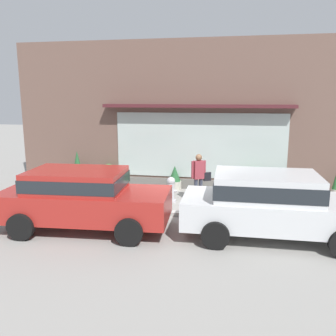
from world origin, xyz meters
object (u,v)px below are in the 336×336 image
(potted_plant_trailing_edge, at_px, (175,178))
(potted_plant_window_left, at_px, (109,174))
(parked_car_red, at_px, (83,196))
(parked_car_silver, at_px, (271,202))
(potted_plant_near_hydrant, at_px, (282,186))
(fire_hydrant, at_px, (171,189))
(pedestrian_with_handbag, at_px, (199,174))
(potted_plant_corner_tall, at_px, (251,180))
(potted_plant_low_front, at_px, (78,169))

(potted_plant_trailing_edge, bearing_deg, potted_plant_window_left, 178.71)
(parked_car_red, height_order, potted_plant_window_left, parked_car_red)
(parked_car_silver, relative_size, potted_plant_near_hydrant, 6.20)
(fire_hydrant, height_order, pedestrian_with_handbag, pedestrian_with_handbag)
(parked_car_red, height_order, parked_car_silver, parked_car_silver)
(fire_hydrant, bearing_deg, pedestrian_with_handbag, 9.86)
(fire_hydrant, height_order, potted_plant_near_hydrant, fire_hydrant)
(potted_plant_trailing_edge, bearing_deg, potted_plant_near_hydrant, -4.55)
(fire_hydrant, bearing_deg, parked_car_red, -122.22)
(parked_car_red, distance_m, potted_plant_corner_tall, 6.34)
(fire_hydrant, xyz_separation_m, potted_plant_window_left, (-2.74, 1.62, 0.06))
(potted_plant_corner_tall, relative_size, potted_plant_window_left, 0.99)
(parked_car_silver, relative_size, potted_plant_trailing_edge, 4.94)
(parked_car_silver, distance_m, potted_plant_window_left, 7.03)
(potted_plant_window_left, bearing_deg, fire_hydrant, -30.65)
(fire_hydrant, bearing_deg, potted_plant_corner_tall, 31.62)
(potted_plant_near_hydrant, bearing_deg, fire_hydrant, -160.99)
(potted_plant_trailing_edge, relative_size, potted_plant_low_front, 0.66)
(parked_car_red, bearing_deg, potted_plant_near_hydrant, 33.52)
(potted_plant_corner_tall, height_order, potted_plant_window_left, potted_plant_window_left)
(potted_plant_trailing_edge, relative_size, potted_plant_window_left, 1.03)
(fire_hydrant, xyz_separation_m, potted_plant_trailing_edge, (-0.13, 1.56, 0.00))
(fire_hydrant, distance_m, parked_car_red, 3.42)
(parked_car_red, height_order, potted_plant_corner_tall, parked_car_red)
(potted_plant_trailing_edge, xyz_separation_m, potted_plant_near_hydrant, (3.80, -0.30, -0.05))
(fire_hydrant, relative_size, parked_car_silver, 0.19)
(parked_car_red, bearing_deg, potted_plant_low_front, 112.69)
(potted_plant_low_front, bearing_deg, potted_plant_near_hydrant, -1.44)
(fire_hydrant, distance_m, potted_plant_near_hydrant, 3.87)
(pedestrian_with_handbag, relative_size, parked_car_silver, 0.36)
(fire_hydrant, xyz_separation_m, potted_plant_low_front, (-3.93, 1.45, 0.23))
(pedestrian_with_handbag, bearing_deg, potted_plant_near_hydrant, -8.54)
(potted_plant_near_hydrant, height_order, potted_plant_window_left, potted_plant_window_left)
(potted_plant_low_front, relative_size, potted_plant_near_hydrant, 1.91)
(pedestrian_with_handbag, height_order, parked_car_red, pedestrian_with_handbag)
(fire_hydrant, xyz_separation_m, parked_car_silver, (2.91, -2.54, 0.49))
(fire_hydrant, relative_size, potted_plant_corner_tall, 0.97)
(potted_plant_trailing_edge, bearing_deg, fire_hydrant, -85.10)
(parked_car_red, xyz_separation_m, potted_plant_corner_tall, (4.45, 4.49, -0.45))
(potted_plant_near_hydrant, relative_size, potted_plant_corner_tall, 0.83)
(parked_car_red, relative_size, potted_plant_near_hydrant, 6.15)
(pedestrian_with_handbag, distance_m, potted_plant_window_left, 3.95)
(parked_car_silver, bearing_deg, fire_hydrant, 138.28)
(parked_car_silver, xyz_separation_m, potted_plant_near_hydrant, (0.75, 3.80, -0.54))
(potted_plant_low_front, relative_size, potted_plant_corner_tall, 1.59)
(fire_hydrant, relative_size, potted_plant_trailing_edge, 0.93)
(pedestrian_with_handbag, xyz_separation_m, potted_plant_trailing_edge, (-1.04, 1.41, -0.50))
(pedestrian_with_handbag, relative_size, potted_plant_trailing_edge, 1.78)
(pedestrian_with_handbag, height_order, potted_plant_near_hydrant, pedestrian_with_handbag)
(parked_car_red, distance_m, potted_plant_window_left, 4.60)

